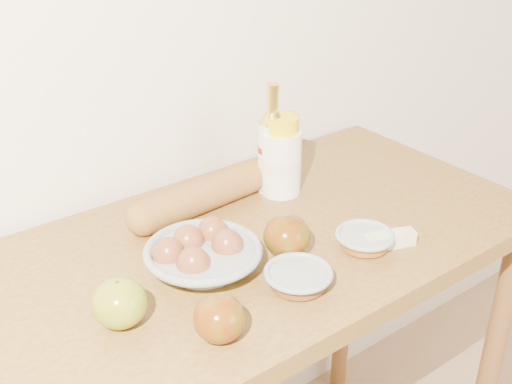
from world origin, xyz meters
The scene contains 12 objects.
back_wall centered at (0.00, 1.51, 1.30)m, with size 3.50×0.02×2.60m, color #EDE4CE.
table centered at (0.00, 1.18, 0.78)m, with size 1.20×0.60×0.90m.
bourbon_bottle centered at (0.17, 1.32, 1.00)m, with size 0.07×0.07×0.25m.
cream_bottle centered at (0.18, 1.30, 0.98)m, with size 0.12×0.12×0.18m.
egg_bowl centered at (-0.12, 1.15, 0.93)m, with size 0.24×0.24×0.07m.
baguette centered at (0.03, 1.34, 0.93)m, with size 0.42×0.10×0.07m.
apple_yellowgreen centered at (-0.30, 1.10, 0.94)m, with size 0.09×0.09×0.08m.
apple_redgreen_front centered at (-0.20, 0.98, 0.94)m, with size 0.09×0.09×0.07m.
apple_redgreen_right centered at (0.03, 1.10, 0.94)m, with size 0.09×0.09×0.08m.
sugar_bowl centered at (-0.02, 1.01, 0.92)m, with size 0.15×0.15×0.03m.
syrup_bowl centered at (0.17, 1.03, 0.92)m, with size 0.14×0.14×0.03m.
butter_stick centered at (0.21, 1.00, 0.91)m, with size 0.10×0.06×0.03m.
Camera 1 is at (-0.62, 0.33, 1.56)m, focal length 45.00 mm.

